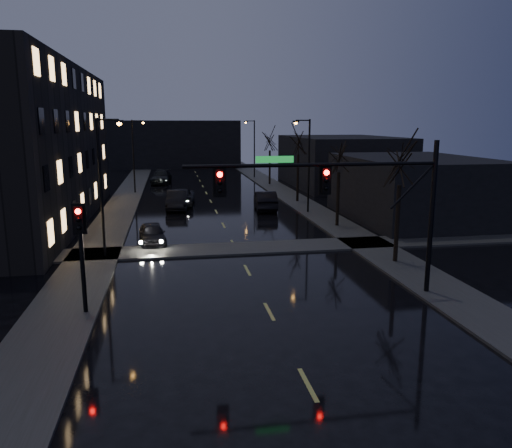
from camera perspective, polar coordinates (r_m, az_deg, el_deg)
name	(u,v)px	position (r m, az deg, el deg)	size (l,w,h in m)	color
ground	(328,423)	(14.23, 8.27, -21.63)	(160.00, 160.00, 0.00)	black
sidewalk_left	(120,208)	(47.15, -15.26, 1.77)	(3.00, 140.00, 0.12)	#2D2D2B
sidewalk_right	(301,203)	(48.52, 5.15, 2.40)	(3.00, 140.00, 0.12)	#2D2D2B
sidewalk_cross	(236,249)	(31.01, -2.27, -2.82)	(40.00, 3.00, 0.12)	#2D2D2B
apartment_block	(2,145)	(43.21, -27.02, 8.00)	(12.00, 30.00, 12.00)	black
commercial_right_near	(414,188)	(42.34, 17.61, 3.90)	(10.00, 14.00, 5.00)	black
commercial_right_far	(341,161)	(63.03, 9.69, 7.09)	(12.00, 18.00, 6.00)	black
far_block	(175,144)	(89.36, -9.30, 9.02)	(22.00, 10.00, 8.00)	black
signal_mast	(353,191)	(21.89, 11.01, 3.76)	(11.11, 0.41, 7.00)	black
signal_pole_left	(81,243)	(21.14, -19.38, -2.09)	(0.35, 0.41, 4.53)	black
tree_near	(401,151)	(28.14, 16.28, 7.97)	(3.52, 3.52, 8.08)	black
tree_mid_a	(339,149)	(37.40, 9.52, 8.46)	(3.30, 3.30, 7.58)	black
tree_mid_b	(298,134)	(48.86, 4.88, 10.19)	(3.74, 3.74, 8.59)	black
tree_far	(270,136)	(62.52, 1.60, 10.02)	(3.43, 3.43, 7.88)	black
streetlight_l_near	(104,176)	(29.67, -16.96, 5.29)	(1.53, 0.28, 8.00)	black
streetlight_l_far	(135,150)	(56.48, -13.65, 8.23)	(1.53, 0.28, 8.00)	black
streetlight_r_mid	(307,158)	(42.94, 5.79, 7.53)	(1.53, 0.28, 8.00)	black
streetlight_r_far	(253,144)	(70.29, -0.37, 9.15)	(1.53, 0.28, 8.00)	black
oncoming_car_a	(152,234)	(32.97, -11.78, -1.08)	(1.60, 3.97, 1.35)	black
oncoming_car_b	(177,200)	(45.68, -8.99, 2.73)	(1.79, 5.13, 1.69)	black
oncoming_car_c	(181,197)	(47.97, -8.61, 3.04)	(2.47, 5.36, 1.49)	black
oncoming_car_d	(161,177)	(65.51, -10.78, 5.30)	(2.31, 5.68, 1.65)	black
lead_car	(265,200)	(44.90, 1.08, 2.72)	(1.80, 5.15, 1.70)	black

